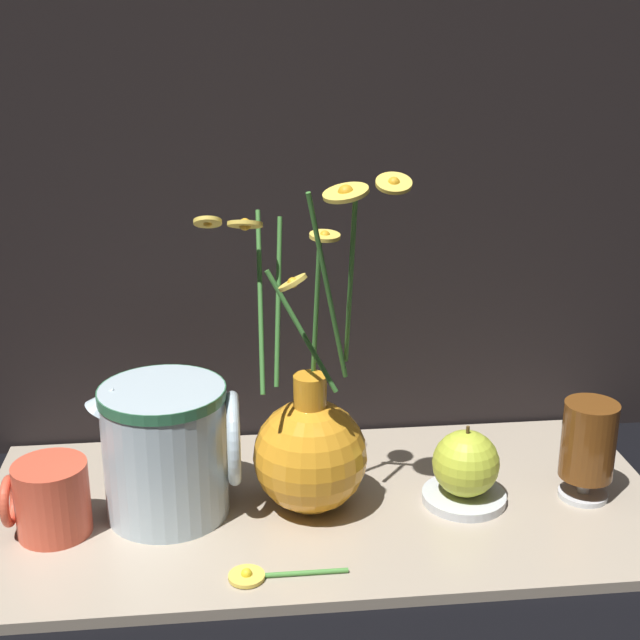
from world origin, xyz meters
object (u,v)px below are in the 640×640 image
(vase_with_flowers, at_px, (310,448))
(yellow_mug, at_px, (50,499))
(tea_glass, at_px, (588,444))
(orange_fruit, at_px, (466,463))
(ceramic_pitcher, at_px, (168,448))

(vase_with_flowers, distance_m, yellow_mug, 0.28)
(tea_glass, relative_size, orange_fruit, 1.39)
(vase_with_flowers, distance_m, tea_glass, 0.31)
(yellow_mug, relative_size, tea_glass, 0.76)
(orange_fruit, bearing_deg, tea_glass, -2.04)
(yellow_mug, relative_size, orange_fruit, 1.06)
(ceramic_pitcher, bearing_deg, tea_glass, -1.74)
(vase_with_flowers, relative_size, tea_glass, 3.21)
(tea_glass, distance_m, orange_fruit, 0.14)
(yellow_mug, bearing_deg, orange_fruit, 1.91)
(tea_glass, xyz_separation_m, orange_fruit, (-0.14, 0.00, -0.02))
(vase_with_flowers, xyz_separation_m, tea_glass, (0.31, -0.01, -0.01))
(yellow_mug, distance_m, ceramic_pitcher, 0.13)
(yellow_mug, height_order, tea_glass, tea_glass)
(vase_with_flowers, xyz_separation_m, orange_fruit, (0.17, -0.01, -0.02))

